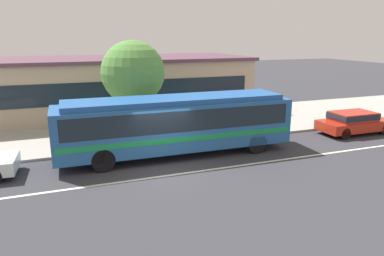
{
  "coord_description": "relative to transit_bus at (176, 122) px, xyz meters",
  "views": [
    {
      "loc": [
        -4.0,
        -13.94,
        5.56
      ],
      "look_at": [
        1.74,
        1.45,
        1.3
      ],
      "focal_mm": 33.37,
      "sensor_mm": 36.0,
      "label": 1
    }
  ],
  "objects": [
    {
      "name": "transit_bus",
      "position": [
        0.0,
        0.0,
        0.0
      ],
      "size": [
        11.09,
        2.61,
        2.81
      ],
      "color": "#245998",
      "rests_on": "ground_plane"
    },
    {
      "name": "ground_plane",
      "position": [
        -1.01,
        -1.6,
        -1.63
      ],
      "size": [
        120.0,
        120.0,
        0.0
      ],
      "primitive_type": "plane",
      "color": "#33333A"
    },
    {
      "name": "bus_stop_sign",
      "position": [
        5.27,
        1.91,
        0.03
      ],
      "size": [
        0.15,
        0.44,
        2.4
      ],
      "color": "gray",
      "rests_on": "sidewalk_slab"
    },
    {
      "name": "pedestrian_waiting_near_sign",
      "position": [
        5.48,
        2.09,
        -0.51
      ],
      "size": [
        0.46,
        0.46,
        1.71
      ],
      "color": "#786B5F",
      "rests_on": "sidewalk_slab"
    },
    {
      "name": "station_building",
      "position": [
        -1.81,
        10.98,
        0.4
      ],
      "size": [
        20.68,
        7.99,
        4.06
      ],
      "color": "tan",
      "rests_on": "ground_plane"
    },
    {
      "name": "sidewalk_slab",
      "position": [
        -1.01,
        5.35,
        -1.57
      ],
      "size": [
        60.0,
        8.0,
        0.12
      ],
      "primitive_type": "cube",
      "color": "#A19F95",
      "rests_on": "ground_plane"
    },
    {
      "name": "sedan_far_ahead",
      "position": [
        10.89,
        0.06,
        -0.91
      ],
      "size": [
        4.35,
        1.87,
        1.29
      ],
      "color": "#B12714",
      "rests_on": "ground_plane"
    },
    {
      "name": "pedestrian_standing_by_tree",
      "position": [
        -3.95,
        2.43,
        -0.55
      ],
      "size": [
        0.48,
        0.48,
        1.65
      ],
      "color": "#747153",
      "rests_on": "sidewalk_slab"
    },
    {
      "name": "lane_stripe_center",
      "position": [
        -1.01,
        -2.4,
        -1.63
      ],
      "size": [
        56.0,
        0.16,
        0.01
      ],
      "primitive_type": "cube",
      "color": "silver",
      "rests_on": "ground_plane"
    },
    {
      "name": "pedestrian_walking_along_curb",
      "position": [
        0.46,
        2.68,
        -0.54
      ],
      "size": [
        0.46,
        0.46,
        1.67
      ],
      "color": "navy",
      "rests_on": "sidewalk_slab"
    },
    {
      "name": "street_tree_near_stop",
      "position": [
        -1.16,
        4.04,
        1.95
      ],
      "size": [
        3.5,
        3.5,
        5.23
      ],
      "color": "brown",
      "rests_on": "sidewalk_slab"
    }
  ]
}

